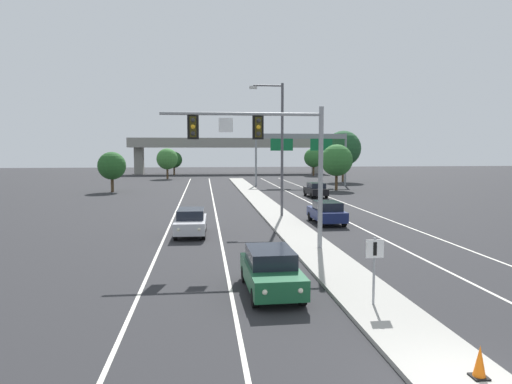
# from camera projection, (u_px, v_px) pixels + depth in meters

# --- Properties ---
(median_island) EXTENTS (2.40, 110.00, 0.15)m
(median_island) POSITION_uv_depth(u_px,v_px,m) (299.00, 235.00, 27.84)
(median_island) COLOR #9E9B93
(median_island) RESTS_ON ground
(lane_stripe_oncoming_center) EXTENTS (0.14, 100.00, 0.01)m
(lane_stripe_oncoming_center) POSITION_uv_depth(u_px,v_px,m) (217.00, 220.00, 34.25)
(lane_stripe_oncoming_center) COLOR silver
(lane_stripe_oncoming_center) RESTS_ON ground
(lane_stripe_receding_center) EXTENTS (0.14, 100.00, 0.01)m
(lane_stripe_receding_center) POSITION_uv_depth(u_px,v_px,m) (341.00, 218.00, 35.30)
(lane_stripe_receding_center) COLOR silver
(lane_stripe_receding_center) RESTS_ON ground
(edge_stripe_left) EXTENTS (0.14, 100.00, 0.01)m
(edge_stripe_left) POSITION_uv_depth(u_px,v_px,m) (172.00, 221.00, 33.88)
(edge_stripe_left) COLOR silver
(edge_stripe_left) RESTS_ON ground
(edge_stripe_right) EXTENTS (0.14, 100.00, 0.01)m
(edge_stripe_right) POSITION_uv_depth(u_px,v_px,m) (383.00, 217.00, 35.67)
(edge_stripe_right) COLOR silver
(edge_stripe_right) RESTS_ON ground
(overhead_signal_mast) EXTENTS (8.14, 0.44, 7.20)m
(overhead_signal_mast) POSITION_uv_depth(u_px,v_px,m) (270.00, 146.00, 23.17)
(overhead_signal_mast) COLOR gray
(overhead_signal_mast) RESTS_ON median_island
(median_sign_post) EXTENTS (0.60, 0.10, 2.20)m
(median_sign_post) POSITION_uv_depth(u_px,v_px,m) (374.00, 261.00, 15.04)
(median_sign_post) COLOR gray
(median_sign_post) RESTS_ON median_island
(street_lamp_median) EXTENTS (2.58, 0.28, 10.00)m
(street_lamp_median) POSITION_uv_depth(u_px,v_px,m) (279.00, 142.00, 35.05)
(street_lamp_median) COLOR #4C4C51
(street_lamp_median) RESTS_ON median_island
(car_oncoming_green) EXTENTS (1.91, 4.50, 1.58)m
(car_oncoming_green) POSITION_uv_depth(u_px,v_px,m) (271.00, 270.00, 16.88)
(car_oncoming_green) COLOR #195633
(car_oncoming_green) RESTS_ON ground
(car_oncoming_silver) EXTENTS (1.92, 4.51, 1.58)m
(car_oncoming_silver) POSITION_uv_depth(u_px,v_px,m) (191.00, 222.00, 28.24)
(car_oncoming_silver) COLOR #B7B7BC
(car_oncoming_silver) RESTS_ON ground
(car_receding_navy) EXTENTS (1.87, 4.49, 1.58)m
(car_receding_navy) POSITION_uv_depth(u_px,v_px,m) (327.00, 212.00, 32.60)
(car_receding_navy) COLOR #141E4C
(car_receding_navy) RESTS_ON ground
(car_receding_black) EXTENTS (1.88, 4.49, 1.58)m
(car_receding_black) POSITION_uv_depth(u_px,v_px,m) (316.00, 190.00, 50.99)
(car_receding_black) COLOR black
(car_receding_black) RESTS_ON ground
(traffic_cone_median_nose) EXTENTS (0.36, 0.36, 0.74)m
(traffic_cone_median_nose) POSITION_uv_depth(u_px,v_px,m) (480.00, 362.00, 10.26)
(traffic_cone_median_nose) COLOR black
(traffic_cone_median_nose) RESTS_ON median_island
(highway_sign_gantry) EXTENTS (13.28, 0.42, 7.50)m
(highway_sign_gantry) POSITION_uv_depth(u_px,v_px,m) (301.00, 143.00, 65.90)
(highway_sign_gantry) COLOR gray
(highway_sign_gantry) RESTS_ON ground
(overpass_bridge) EXTENTS (42.40, 6.40, 7.65)m
(overpass_bridge) POSITION_uv_depth(u_px,v_px,m) (230.00, 147.00, 99.75)
(overpass_bridge) COLOR gray
(overpass_bridge) RESTS_ON ground
(tree_far_right_a) EXTENTS (3.80, 3.80, 5.50)m
(tree_far_right_a) POSITION_uv_depth(u_px,v_px,m) (314.00, 158.00, 92.22)
(tree_far_right_a) COLOR #4C3823
(tree_far_right_a) RESTS_ON ground
(tree_far_right_c) EXTENTS (4.06, 4.06, 5.88)m
(tree_far_right_c) POSITION_uv_depth(u_px,v_px,m) (337.00, 160.00, 59.28)
(tree_far_right_c) COLOR #4C3823
(tree_far_right_c) RESTS_ON ground
(tree_far_left_c) EXTENTS (3.41, 3.41, 4.94)m
(tree_far_left_c) POSITION_uv_depth(u_px,v_px,m) (112.00, 166.00, 56.77)
(tree_far_left_c) COLOR #4C3823
(tree_far_left_c) RESTS_ON ground
(tree_far_left_b) EXTENTS (3.76, 3.76, 5.44)m
(tree_far_left_b) POSITION_uv_depth(u_px,v_px,m) (167.00, 159.00, 82.21)
(tree_far_left_b) COLOR #4C3823
(tree_far_left_b) RESTS_ON ground
(tree_far_right_b) EXTENTS (5.70, 5.70, 8.24)m
(tree_far_right_b) POSITION_uv_depth(u_px,v_px,m) (343.00, 148.00, 74.63)
(tree_far_right_b) COLOR #4C3823
(tree_far_right_b) RESTS_ON ground
(tree_far_left_a) EXTENTS (3.32, 3.32, 4.80)m
(tree_far_left_a) POSITION_uv_depth(u_px,v_px,m) (174.00, 160.00, 94.72)
(tree_far_left_a) COLOR #4C3823
(tree_far_left_a) RESTS_ON ground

